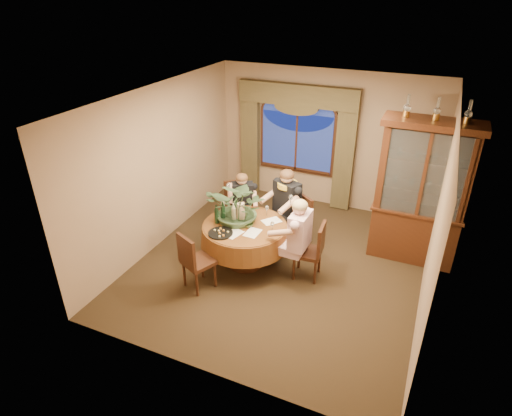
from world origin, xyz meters
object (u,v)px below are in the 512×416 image
at_px(person_pink, 299,241).
at_px(person_back, 242,205).
at_px(chair_front_left, 199,260).
at_px(olive_bowl, 248,225).
at_px(china_cabinet, 420,194).
at_px(chair_back_right, 294,224).
at_px(wine_bottle_2, 223,208).
at_px(chair_right, 308,251).
at_px(dining_table, 245,244).
at_px(oil_lamp_left, 407,106).
at_px(wine_bottle_1, 234,212).
at_px(oil_lamp_right, 469,112).
at_px(centerpiece_plant, 239,185).
at_px(wine_bottle_3, 217,214).
at_px(person_scarf, 287,208).
at_px(stoneware_vase, 241,212).
at_px(wine_bottle_4, 236,207).
at_px(wine_bottle_0, 223,211).
at_px(chair_back, 237,209).
at_px(oil_lamp_center, 438,109).

bearing_deg(person_pink, person_back, 60.18).
relative_size(chair_front_left, olive_bowl, 5.74).
height_order(china_cabinet, chair_front_left, china_cabinet).
distance_m(chair_back_right, wine_bottle_2, 1.32).
bearing_deg(chair_right, olive_bowl, 91.41).
xyz_separation_m(dining_table, oil_lamp_left, (2.09, 1.33, 2.21)).
bearing_deg(chair_right, wine_bottle_1, 87.80).
bearing_deg(oil_lamp_right, person_back, -171.45).
relative_size(centerpiece_plant, olive_bowl, 6.68).
bearing_deg(wine_bottle_3, olive_bowl, 11.92).
bearing_deg(centerpiece_plant, chair_right, -1.29).
xyz_separation_m(oil_lamp_left, chair_front_left, (-2.48, -2.17, -2.11)).
height_order(china_cabinet, person_scarf, china_cabinet).
bearing_deg(stoneware_vase, wine_bottle_1, -130.11).
bearing_deg(person_back, olive_bowl, 93.27).
xyz_separation_m(stoneware_vase, wine_bottle_3, (-0.31, -0.26, 0.01)).
distance_m(centerpiece_plant, wine_bottle_4, 0.50).
bearing_deg(oil_lamp_right, oil_lamp_left, 180.00).
height_order(stoneware_vase, olive_bowl, stoneware_vase).
xyz_separation_m(chair_back_right, wine_bottle_0, (-0.98, -0.80, 0.44)).
distance_m(chair_right, person_scarf, 1.05).
relative_size(wine_bottle_2, wine_bottle_4, 1.00).
distance_m(chair_back_right, wine_bottle_4, 1.12).
bearing_deg(china_cabinet, oil_lamp_left, 180.00).
distance_m(chair_back, stoneware_vase, 0.99).
bearing_deg(chair_right, wine_bottle_2, 84.43).
bearing_deg(olive_bowl, stoneware_vase, 144.19).
bearing_deg(oil_lamp_right, wine_bottle_4, -160.92).
xyz_separation_m(oil_lamp_left, olive_bowl, (-2.02, -1.35, -1.81)).
bearing_deg(oil_lamp_left, oil_lamp_right, 0.00).
distance_m(chair_back, chair_front_left, 1.75).
bearing_deg(wine_bottle_3, oil_lamp_left, 29.94).
bearing_deg(wine_bottle_2, oil_lamp_left, 25.64).
distance_m(stoneware_vase, wine_bottle_1, 0.13).
bearing_deg(wine_bottle_1, dining_table, -8.61).
xyz_separation_m(chair_back, stoneware_vase, (0.46, -0.77, 0.42)).
height_order(oil_lamp_right, person_pink, oil_lamp_right).
xyz_separation_m(olive_bowl, wine_bottle_1, (-0.29, 0.05, 0.14)).
bearing_deg(oil_lamp_left, china_cabinet, 0.00).
xyz_separation_m(oil_lamp_center, wine_bottle_0, (-2.90, -1.33, -1.67)).
bearing_deg(person_scarf, oil_lamp_center, -143.07).
xyz_separation_m(oil_lamp_right, wine_bottle_3, (-3.38, -1.46, -1.67)).
bearing_deg(chair_back_right, wine_bottle_1, 80.10).
bearing_deg(wine_bottle_1, chair_right, 2.29).
distance_m(chair_front_left, stoneware_vase, 1.09).
distance_m(chair_right, centerpiece_plant, 1.50).
distance_m(wine_bottle_1, wine_bottle_4, 0.20).
relative_size(oil_lamp_right, chair_back, 0.35).
relative_size(oil_lamp_right, wine_bottle_2, 1.03).
xyz_separation_m(person_pink, centerpiece_plant, (-1.08, 0.14, 0.68)).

